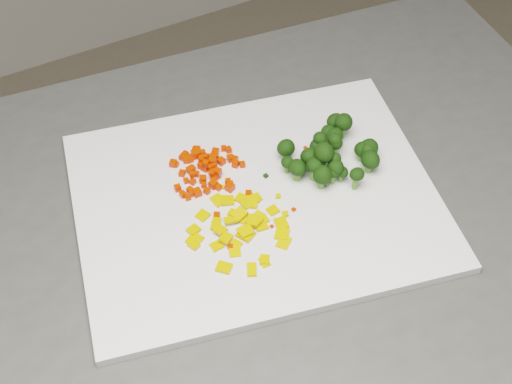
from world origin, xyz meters
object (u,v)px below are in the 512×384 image
counter_block (268,356)px  carrot_pile (207,166)px  pepper_pile (239,229)px  broccoli_pile (327,146)px  cutting_board (256,200)px

counter_block → carrot_pile: (-0.06, 0.08, 0.48)m
pepper_pile → counter_block: bearing=28.1°
broccoli_pile → cutting_board: bearing=-173.8°
carrot_pile → pepper_pile: size_ratio=0.86×
pepper_pile → broccoli_pile: 0.18m
counter_block → pepper_pile: (-0.07, -0.04, 0.47)m
counter_block → pepper_pile: pepper_pile is taller
counter_block → carrot_pile: 0.49m
pepper_pile → carrot_pile: bearing=85.9°
counter_block → broccoli_pile: size_ratio=7.83×
cutting_board → carrot_pile: carrot_pile is taller
counter_block → pepper_pile: size_ratio=8.10×
carrot_pile → pepper_pile: bearing=-94.1°
cutting_board → counter_block: bearing=-17.0°
counter_block → cutting_board: cutting_board is taller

